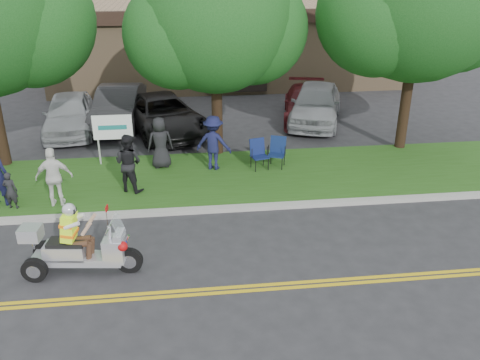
{
  "coord_description": "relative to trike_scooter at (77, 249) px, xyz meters",
  "views": [
    {
      "loc": [
        -0.67,
        -9.22,
        6.54
      ],
      "look_at": [
        0.66,
        2.0,
        1.39
      ],
      "focal_mm": 38.0,
      "sensor_mm": 36.0,
      "label": 1
    }
  ],
  "objects": [
    {
      "name": "spectator_chair_b",
      "position": [
        1.69,
        5.57,
        0.34
      ],
      "size": [
        0.89,
        0.66,
        1.66
      ],
      "primitive_type": "imported",
      "rotation": [
        0.0,
        0.0,
        3.31
      ],
      "color": "black",
      "rests_on": "grass_verge"
    },
    {
      "name": "curb",
      "position": [
        3.1,
        2.49,
        -0.53
      ],
      "size": [
        60.0,
        0.25,
        0.12
      ],
      "primitive_type": "cube",
      "color": "#A8A89E",
      "rests_on": "ground"
    },
    {
      "name": "spectator_adult_mid",
      "position": [
        0.83,
        3.91,
        0.37
      ],
      "size": [
        1.04,
        0.96,
        1.71
      ],
      "primitive_type": "imported",
      "rotation": [
        0.0,
        0.0,
        2.66
      ],
      "color": "black",
      "rests_on": "grass_verge"
    },
    {
      "name": "child_left",
      "position": [
        -2.26,
        3.15,
        0.04
      ],
      "size": [
        0.42,
        0.32,
        1.05
      ],
      "primitive_type": "imported",
      "rotation": [
        0.0,
        0.0,
        2.97
      ],
      "color": "black",
      "rests_on": "grass_verge"
    },
    {
      "name": "tree_right",
      "position": [
        10.16,
        6.47,
        4.43
      ],
      "size": [
        6.86,
        5.6,
        8.07
      ],
      "color": "#332114",
      "rests_on": "ground"
    },
    {
      "name": "grass_verge",
      "position": [
        3.1,
        4.64,
        -0.54
      ],
      "size": [
        60.0,
        4.0,
        0.1
      ],
      "primitive_type": "cube",
      "color": "#255015",
      "rests_on": "ground"
    },
    {
      "name": "commercial_building",
      "position": [
        5.1,
        18.42,
        1.42
      ],
      "size": [
        18.0,
        8.2,
        4.0
      ],
      "color": "#9E7F5B",
      "rests_on": "ground"
    },
    {
      "name": "spectator_adult_right",
      "position": [
        -1.08,
        3.2,
        0.34
      ],
      "size": [
        1.0,
        0.47,
        1.66
      ],
      "primitive_type": "imported",
      "rotation": [
        0.0,
        0.0,
        3.2
      ],
      "color": "white",
      "rests_on": "grass_verge"
    },
    {
      "name": "lawn_chair_b",
      "position": [
        4.79,
        5.14,
        0.05
      ],
      "size": [
        0.61,
        0.63,
        0.95
      ],
      "rotation": [
        0.0,
        0.0,
        0.25
      ],
      "color": "black",
      "rests_on": "grass_verge"
    },
    {
      "name": "ground",
      "position": [
        3.1,
        -0.56,
        -0.59
      ],
      "size": [
        120.0,
        120.0,
        0.0
      ],
      "primitive_type": "plane",
      "color": "#28282B",
      "rests_on": "ground"
    },
    {
      "name": "parked_car_far_right",
      "position": [
        7.86,
        9.83,
        0.21
      ],
      "size": [
        3.34,
        5.08,
        1.61
      ],
      "primitive_type": "imported",
      "rotation": [
        0.0,
        0.0,
        -0.33
      ],
      "color": "#989B9E",
      "rests_on": "ground"
    },
    {
      "name": "spectator_chair_a",
      "position": [
        3.36,
        5.23,
        0.39
      ],
      "size": [
        1.29,
        1.01,
        1.75
      ],
      "primitive_type": "imported",
      "rotation": [
        0.0,
        0.0,
        2.78
      ],
      "color": "#171940",
      "rests_on": "grass_verge"
    },
    {
      "name": "lawn_chair_a",
      "position": [
        5.42,
        5.22,
        0.06
      ],
      "size": [
        0.67,
        0.68,
        0.97
      ],
      "rotation": [
        0.0,
        0.0,
        -0.38
      ],
      "color": "black",
      "rests_on": "grass_verge"
    },
    {
      "name": "parked_car_right",
      "position": [
        7.58,
        10.19,
        0.07
      ],
      "size": [
        2.79,
        4.86,
        1.32
      ],
      "primitive_type": "imported",
      "rotation": [
        0.0,
        0.0,
        -0.22
      ],
      "color": "#481014",
      "rests_on": "ground"
    },
    {
      "name": "parked_car_left",
      "position": [
        -0.08,
        10.38,
        0.18
      ],
      "size": [
        2.01,
        4.79,
        1.54
      ],
      "primitive_type": "imported",
      "rotation": [
        0.0,
        0.0,
        -0.08
      ],
      "color": "#272729",
      "rests_on": "ground"
    },
    {
      "name": "parked_car_far_left",
      "position": [
        -1.9,
        9.71,
        0.16
      ],
      "size": [
        2.19,
        4.55,
        1.5
      ],
      "primitive_type": "imported",
      "rotation": [
        0.0,
        0.0,
        0.1
      ],
      "color": "#999C9F",
      "rests_on": "ground"
    },
    {
      "name": "trike_scooter",
      "position": [
        0.0,
        0.0,
        0.0
      ],
      "size": [
        2.59,
        0.93,
        1.7
      ],
      "rotation": [
        0.0,
        0.0,
        -0.12
      ],
      "color": "black",
      "rests_on": "ground"
    },
    {
      "name": "parked_car_mid",
      "position": [
        1.68,
        9.31,
        0.12
      ],
      "size": [
        3.9,
        5.59,
        1.42
      ],
      "primitive_type": "imported",
      "rotation": [
        0.0,
        0.0,
        0.33
      ],
      "color": "black",
      "rests_on": "ground"
    },
    {
      "name": "business_sign",
      "position": [
        0.2,
        6.04,
        0.66
      ],
      "size": [
        1.25,
        0.06,
        1.75
      ],
      "color": "silver",
      "rests_on": "ground"
    },
    {
      "name": "centerline_near",
      "position": [
        3.1,
        -1.14,
        -0.59
      ],
      "size": [
        60.0,
        0.1,
        0.01
      ],
      "primitive_type": "cube",
      "color": "gold",
      "rests_on": "ground"
    },
    {
      "name": "tree_mid",
      "position": [
        3.65,
        6.67,
        3.84
      ],
      "size": [
        5.88,
        4.8,
        7.05
      ],
      "color": "#332114",
      "rests_on": "ground"
    },
    {
      "name": "centerline_far",
      "position": [
        3.1,
        -0.98,
        -0.59
      ],
      "size": [
        60.0,
        0.1,
        0.01
      ],
      "primitive_type": "cube",
      "color": "gold",
      "rests_on": "ground"
    }
  ]
}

